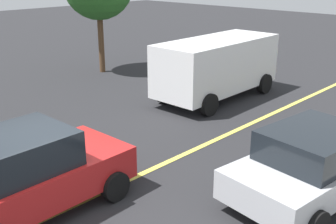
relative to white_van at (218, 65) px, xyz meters
name	(u,v)px	position (x,y,z in m)	size (l,w,h in m)	color
ground_plane	(50,216)	(-8.55, -2.48, -1.27)	(80.00, 80.00, 0.00)	#262628
lane_marking_centre	(158,166)	(-5.55, -2.48, -1.26)	(28.00, 0.16, 0.01)	#E0D14C
white_van	(218,65)	(0.00, 0.00, 0.00)	(5.24, 2.35, 2.20)	white
car_silver_near_curb	(317,162)	(-4.16, -5.83, -0.48)	(4.57, 2.45, 1.55)	#B7BABF
car_red_crossing	(28,173)	(-8.67, -2.02, -0.42)	(4.02, 2.20, 1.71)	red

